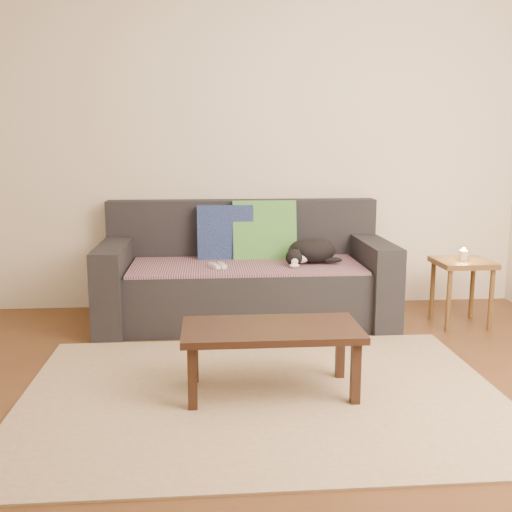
# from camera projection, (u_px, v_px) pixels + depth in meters

# --- Properties ---
(ground) EXTENTS (4.50, 4.50, 0.00)m
(ground) POSITION_uv_depth(u_px,v_px,m) (266.00, 408.00, 2.98)
(ground) COLOR brown
(ground) RESTS_ON ground
(back_wall) EXTENTS (4.50, 0.04, 2.60)m
(back_wall) POSITION_uv_depth(u_px,v_px,m) (241.00, 144.00, 4.70)
(back_wall) COLOR beige
(back_wall) RESTS_ON ground
(sofa) EXTENTS (2.10, 0.94, 0.87)m
(sofa) POSITION_uv_depth(u_px,v_px,m) (245.00, 279.00, 4.46)
(sofa) COLOR #232328
(sofa) RESTS_ON ground
(throw_blanket) EXTENTS (1.66, 0.74, 0.02)m
(throw_blanket) POSITION_uv_depth(u_px,v_px,m) (246.00, 265.00, 4.35)
(throw_blanket) COLOR #3B2444
(throw_blanket) RESTS_ON sofa
(cushion_navy) EXTENTS (0.42, 0.16, 0.43)m
(cushion_navy) POSITION_uv_depth(u_px,v_px,m) (225.00, 233.00, 4.56)
(cushion_navy) COLOR #111649
(cushion_navy) RESTS_ON throw_blanket
(cushion_green) EXTENTS (0.48, 0.22, 0.50)m
(cushion_green) POSITION_uv_depth(u_px,v_px,m) (264.00, 233.00, 4.58)
(cushion_green) COLOR #0E5C4E
(cushion_green) RESTS_ON throw_blanket
(cat) EXTENTS (0.42, 0.33, 0.18)m
(cat) POSITION_uv_depth(u_px,v_px,m) (311.00, 251.00, 4.37)
(cat) COLOR black
(cat) RESTS_ON throw_blanket
(wii_remote_a) EXTENTS (0.06, 0.15, 0.03)m
(wii_remote_a) POSITION_uv_depth(u_px,v_px,m) (222.00, 265.00, 4.22)
(wii_remote_a) COLOR white
(wii_remote_a) RESTS_ON throw_blanket
(wii_remote_b) EXTENTS (0.09, 0.15, 0.03)m
(wii_remote_b) POSITION_uv_depth(u_px,v_px,m) (214.00, 266.00, 4.21)
(wii_remote_b) COLOR white
(wii_remote_b) RESTS_ON throw_blanket
(side_table) EXTENTS (0.38, 0.38, 0.48)m
(side_table) POSITION_uv_depth(u_px,v_px,m) (462.00, 272.00, 4.30)
(side_table) COLOR brown
(side_table) RESTS_ON ground
(candle) EXTENTS (0.06, 0.06, 0.09)m
(candle) POSITION_uv_depth(u_px,v_px,m) (463.00, 255.00, 4.28)
(candle) COLOR beige
(candle) RESTS_ON side_table
(rug) EXTENTS (2.50, 1.80, 0.01)m
(rug) POSITION_uv_depth(u_px,v_px,m) (263.00, 395.00, 3.13)
(rug) COLOR tan
(rug) RESTS_ON ground
(coffee_table) EXTENTS (0.92, 0.46, 0.37)m
(coffee_table) POSITION_uv_depth(u_px,v_px,m) (271.00, 335.00, 3.10)
(coffee_table) COLOR black
(coffee_table) RESTS_ON rug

